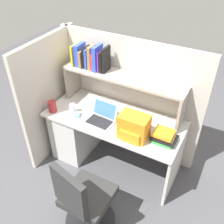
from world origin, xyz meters
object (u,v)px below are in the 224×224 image
at_px(paper_cup, 73,109).
at_px(office_chair, 84,203).
at_px(backpack, 134,127).
at_px(snack_canister, 52,107).
at_px(computer_mouse, 78,115).
at_px(laptop, 102,117).

distance_m(paper_cup, office_chair, 1.08).
distance_m(backpack, snack_canister, 1.03).
bearing_deg(computer_mouse, snack_canister, 170.94).
bearing_deg(office_chair, computer_mouse, -39.62).
height_order(computer_mouse, office_chair, office_chair).
distance_m(laptop, backpack, 0.44).
bearing_deg(backpack, snack_canister, -177.43).
distance_m(backpack, paper_cup, 0.81).
bearing_deg(snack_canister, paper_cup, 23.29).
relative_size(paper_cup, snack_canister, 0.80).
xyz_separation_m(laptop, computer_mouse, (-0.29, -0.06, -0.03)).
xyz_separation_m(computer_mouse, paper_cup, (-0.09, 0.03, 0.04)).
xyz_separation_m(paper_cup, office_chair, (0.64, -0.78, -0.39)).
xyz_separation_m(backpack, snack_canister, (-1.02, -0.05, -0.06)).
xyz_separation_m(computer_mouse, office_chair, (0.55, -0.75, -0.35)).
xyz_separation_m(laptop, snack_canister, (-0.60, -0.12, 0.02)).
height_order(backpack, paper_cup, backpack).
bearing_deg(laptop, backpack, -9.94).
relative_size(laptop, computer_mouse, 3.12).
bearing_deg(laptop, paper_cup, -176.30).
bearing_deg(paper_cup, snack_canister, -156.71).
bearing_deg(laptop, computer_mouse, -169.15).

